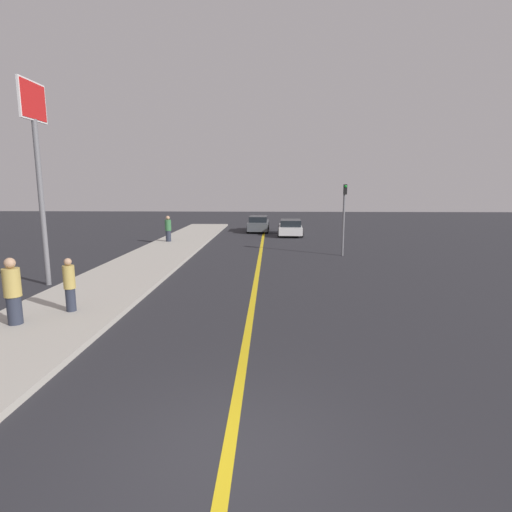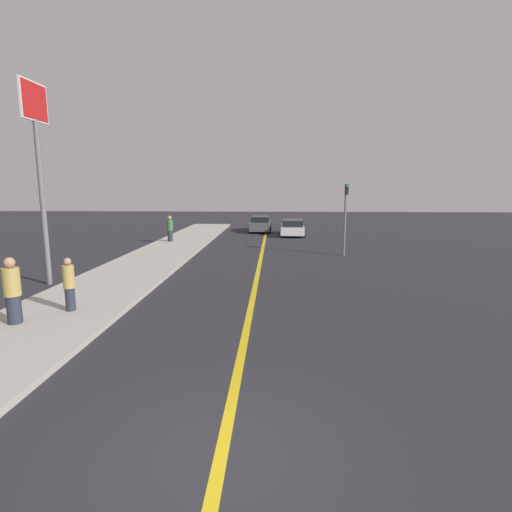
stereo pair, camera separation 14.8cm
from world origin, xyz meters
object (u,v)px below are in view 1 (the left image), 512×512
(car_near_right_lane, at_px, (290,228))
(traffic_light, at_px, (344,212))
(pedestrian_far_standing, at_px, (168,229))
(pedestrian_near_curb, at_px, (13,292))
(pedestrian_mid_group, at_px, (70,285))
(roadside_sign, at_px, (36,140))
(car_ahead_center, at_px, (258,224))

(car_near_right_lane, relative_size, traffic_light, 1.12)
(pedestrian_far_standing, height_order, traffic_light, traffic_light)
(pedestrian_near_curb, bearing_deg, traffic_light, 48.48)
(pedestrian_mid_group, height_order, traffic_light, traffic_light)
(car_near_right_lane, xyz_separation_m, pedestrian_near_curb, (-8.45, -22.19, 0.43))
(car_near_right_lane, relative_size, roadside_sign, 0.58)
(car_near_right_lane, distance_m, car_ahead_center, 3.89)
(pedestrian_far_standing, bearing_deg, car_near_right_lane, 31.43)
(pedestrian_far_standing, bearing_deg, traffic_light, -22.47)
(car_near_right_lane, xyz_separation_m, pedestrian_mid_group, (-7.52, -21.01, 0.34))
(car_near_right_lane, bearing_deg, car_ahead_center, 135.52)
(pedestrian_mid_group, xyz_separation_m, traffic_light, (9.99, 11.15, 1.49))
(pedestrian_near_curb, xyz_separation_m, roadside_sign, (-1.91, 5.00, 4.50))
(car_ahead_center, xyz_separation_m, roadside_sign, (-7.68, -20.01, 4.88))
(roadside_sign, bearing_deg, car_ahead_center, 69.00)
(pedestrian_far_standing, height_order, roadside_sign, roadside_sign)
(traffic_light, height_order, roadside_sign, roadside_sign)
(car_near_right_lane, bearing_deg, traffic_light, -73.98)
(car_near_right_lane, bearing_deg, pedestrian_far_standing, -146.64)
(car_ahead_center, xyz_separation_m, traffic_light, (5.16, -12.67, 1.78))
(car_near_right_lane, distance_m, roadside_sign, 20.67)
(car_ahead_center, relative_size, traffic_light, 1.13)
(car_near_right_lane, distance_m, pedestrian_mid_group, 22.31)
(car_ahead_center, height_order, pedestrian_mid_group, pedestrian_mid_group)
(pedestrian_mid_group, relative_size, traffic_light, 0.40)
(car_near_right_lane, height_order, pedestrian_near_curb, pedestrian_near_curb)
(pedestrian_near_curb, xyz_separation_m, pedestrian_far_standing, (-0.16, 16.92, -0.03))
(car_near_right_lane, relative_size, pedestrian_mid_group, 2.80)
(pedestrian_mid_group, height_order, pedestrian_far_standing, pedestrian_far_standing)
(pedestrian_far_standing, bearing_deg, pedestrian_mid_group, -86.00)
(pedestrian_near_curb, xyz_separation_m, traffic_light, (10.92, 12.34, 1.39))
(pedestrian_far_standing, xyz_separation_m, roadside_sign, (-1.75, -11.92, 4.52))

